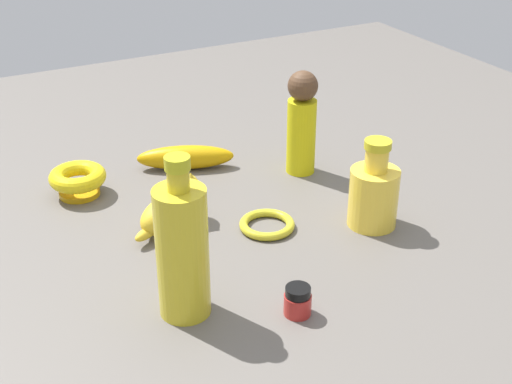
% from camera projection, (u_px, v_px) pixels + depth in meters
% --- Properties ---
extents(ground, '(2.00, 2.00, 0.00)m').
position_uv_depth(ground, '(256.00, 222.00, 1.24)').
color(ground, '#5B5651').
extents(person_figure_adult, '(0.08, 0.08, 0.21)m').
position_uv_depth(person_figure_adult, '(302.00, 122.00, 1.37)').
color(person_figure_adult, gold).
rests_on(person_figure_adult, ground).
extents(bangle, '(0.10, 0.10, 0.01)m').
position_uv_depth(bangle, '(267.00, 224.00, 1.22)').
color(bangle, gold).
rests_on(bangle, ground).
extents(bowl, '(0.11, 0.11, 0.05)m').
position_uv_depth(bowl, '(78.00, 179.00, 1.31)').
color(bowl, '#C58F0F').
rests_on(bowl, ground).
extents(cat_figurine, '(0.14, 0.11, 0.09)m').
position_uv_depth(cat_figurine, '(171.00, 207.00, 1.21)').
color(cat_figurine, gold).
rests_on(cat_figurine, ground).
extents(bottle_short, '(0.08, 0.08, 0.16)m').
position_uv_depth(bottle_short, '(374.00, 193.00, 1.21)').
color(bottle_short, yellow).
rests_on(bottle_short, ground).
extents(nail_polish_jar, '(0.04, 0.04, 0.04)m').
position_uv_depth(nail_polish_jar, '(298.00, 301.00, 1.00)').
color(nail_polish_jar, '#B32823').
rests_on(nail_polish_jar, ground).
extents(bottle_tall, '(0.07, 0.07, 0.24)m').
position_uv_depth(bottle_tall, '(182.00, 250.00, 0.97)').
color(bottle_tall, gold).
rests_on(bottle_tall, ground).
extents(banana, '(0.20, 0.12, 0.05)m').
position_uv_depth(banana, '(185.00, 157.00, 1.42)').
color(banana, '#C89108').
rests_on(banana, ground).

